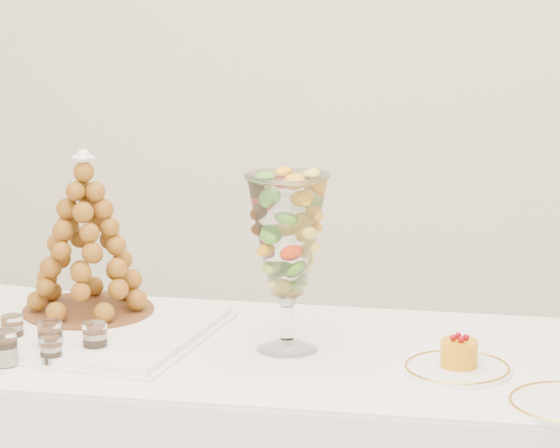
# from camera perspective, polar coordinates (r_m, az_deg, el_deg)

# --- Properties ---
(lace_tray) EXTENTS (0.70, 0.56, 0.02)m
(lace_tray) POSITION_cam_1_polar(r_m,az_deg,el_deg) (3.11, -9.28, -4.40)
(lace_tray) COLOR white
(lace_tray) RESTS_ON buffet_table
(macaron_vase) EXTENTS (0.18, 0.18, 0.39)m
(macaron_vase) POSITION_cam_1_polar(r_m,az_deg,el_deg) (2.88, 0.32, -0.57)
(macaron_vase) COLOR white
(macaron_vase) RESTS_ON buffet_table
(cake_plate) EXTENTS (0.23, 0.23, 0.01)m
(cake_plate) POSITION_cam_1_polar(r_m,az_deg,el_deg) (2.83, 7.63, -6.21)
(cake_plate) COLOR white
(cake_plate) RESTS_ON buffet_table
(verrine_a) EXTENTS (0.05, 0.05, 0.07)m
(verrine_a) POSITION_cam_1_polar(r_m,az_deg,el_deg) (3.03, -11.44, -4.50)
(verrine_a) COLOR white
(verrine_a) RESTS_ON buffet_table
(verrine_b) EXTENTS (0.07, 0.07, 0.07)m
(verrine_b) POSITION_cam_1_polar(r_m,az_deg,el_deg) (2.95, -9.85, -4.86)
(verrine_b) COLOR white
(verrine_b) RESTS_ON buffet_table
(verrine_c) EXTENTS (0.06, 0.06, 0.07)m
(verrine_c) POSITION_cam_1_polar(r_m,az_deg,el_deg) (2.92, -7.97, -4.93)
(verrine_c) COLOR white
(verrine_c) RESTS_ON buffet_table
(verrine_d) EXTENTS (0.07, 0.07, 0.08)m
(verrine_d) POSITION_cam_1_polar(r_m,az_deg,el_deg) (2.89, -11.78, -5.25)
(verrine_d) COLOR white
(verrine_d) RESTS_ON buffet_table
(verrine_e) EXTENTS (0.06, 0.06, 0.06)m
(verrine_e) POSITION_cam_1_polar(r_m,az_deg,el_deg) (2.87, -9.83, -5.42)
(verrine_e) COLOR white
(verrine_e) RESTS_ON buffet_table
(croquembouche) EXTENTS (0.33, 0.33, 0.39)m
(croquembouche) POSITION_cam_1_polar(r_m,az_deg,el_deg) (3.14, -8.36, -0.42)
(croquembouche) COLOR brown
(croquembouche) RESTS_ON lace_tray
(mousse_cake) EXTENTS (0.08, 0.08, 0.07)m
(mousse_cake) POSITION_cam_1_polar(r_m,az_deg,el_deg) (2.82, 7.72, -5.51)
(mousse_cake) COLOR orange
(mousse_cake) RESTS_ON cake_plate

